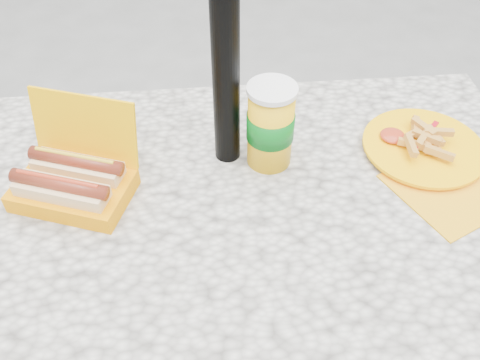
{
  "coord_description": "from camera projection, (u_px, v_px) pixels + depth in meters",
  "views": [
    {
      "loc": [
        -0.04,
        -0.6,
        1.44
      ],
      "look_at": [
        0.01,
        0.03,
        0.8
      ],
      "focal_mm": 38.0,
      "sensor_mm": 36.0,
      "label": 1
    }
  ],
  "objects": [
    {
      "name": "picnic_table",
      "position": [
        235.0,
        250.0,
        0.99
      ],
      "size": [
        1.2,
        0.8,
        0.75
      ],
      "color": "beige",
      "rests_on": "ground"
    },
    {
      "name": "hotdog_box",
      "position": [
        73.0,
        180.0,
        0.92
      ],
      "size": [
        0.25,
        0.22,
        0.17
      ],
      "rotation": [
        0.0,
        0.0,
        -0.35
      ],
      "color": "#FFB400",
      "rests_on": "picnic_table"
    },
    {
      "name": "fries_plate",
      "position": [
        424.0,
        149.0,
        1.02
      ],
      "size": [
        0.26,
        0.36,
        0.05
      ],
      "rotation": [
        0.0,
        0.0,
        0.41
      ],
      "color": "orange",
      "rests_on": "picnic_table"
    },
    {
      "name": "soda_cup",
      "position": [
        270.0,
        126.0,
        0.95
      ],
      "size": [
        0.09,
        0.09,
        0.17
      ],
      "rotation": [
        0.0,
        0.0,
        -0.35
      ],
      "color": "yellow",
      "rests_on": "picnic_table"
    }
  ]
}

